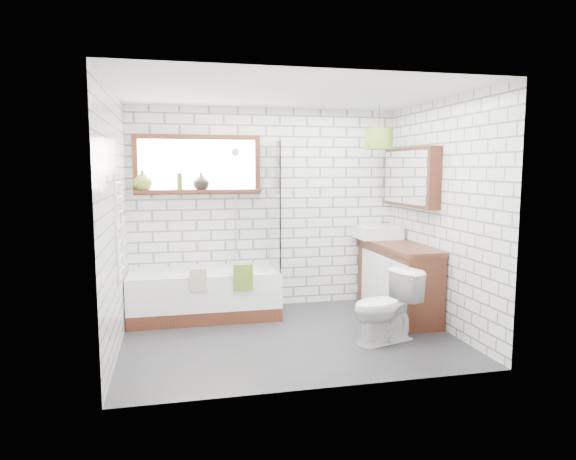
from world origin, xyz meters
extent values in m
cube|color=#252529|center=(0.00, 0.00, -0.01)|extent=(3.40, 2.60, 0.01)
cube|color=white|center=(0.00, 0.00, 2.50)|extent=(3.40, 2.60, 0.01)
cube|color=white|center=(0.00, 1.30, 1.25)|extent=(3.40, 0.01, 2.50)
cube|color=white|center=(0.00, -1.30, 1.25)|extent=(3.40, 0.01, 2.50)
cube|color=white|center=(-1.70, 0.00, 1.25)|extent=(0.01, 2.60, 2.50)
cube|color=white|center=(1.70, 0.00, 1.25)|extent=(0.01, 2.60, 2.50)
cube|color=#3A1910|center=(-0.85, 1.26, 1.80)|extent=(1.52, 0.16, 0.68)
cube|color=white|center=(-1.66, 0.00, 1.20)|extent=(0.06, 0.52, 1.00)
cube|color=#3A1910|center=(1.62, 0.60, 1.65)|extent=(0.16, 1.20, 0.70)
cylinder|color=silver|center=(-0.40, 1.26, 1.35)|extent=(0.02, 0.02, 1.30)
cube|color=white|center=(-0.82, 0.92, 0.28)|extent=(1.73, 0.76, 0.56)
cube|color=white|center=(0.02, 0.92, 1.31)|extent=(0.02, 0.72, 1.50)
cube|color=#587423|center=(-0.41, 0.54, 0.54)|extent=(0.22, 0.06, 0.30)
cube|color=#C3B187|center=(-0.90, 0.54, 0.54)|extent=(0.19, 0.05, 0.24)
cube|color=#3A1910|center=(1.46, 0.54, 0.43)|extent=(0.49, 1.51, 0.86)
cube|color=white|center=(1.40, 1.04, 0.94)|extent=(0.53, 0.46, 0.15)
cylinder|color=silver|center=(1.56, 1.04, 0.99)|extent=(0.03, 0.03, 0.15)
imported|color=white|center=(0.91, -0.37, 0.36)|extent=(0.61, 0.81, 0.73)
imported|color=olive|center=(-1.50, 1.23, 1.60)|extent=(0.26, 0.26, 0.24)
imported|color=black|center=(-0.81, 1.23, 1.58)|extent=(0.24, 0.24, 0.21)
cylinder|color=olive|center=(-1.07, 1.23, 1.58)|extent=(0.08, 0.08, 0.20)
cylinder|color=#587423|center=(1.24, 0.68, 2.10)|extent=(0.33, 0.33, 0.24)
camera|label=1|loc=(-1.15, -5.08, 1.75)|focal=32.00mm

